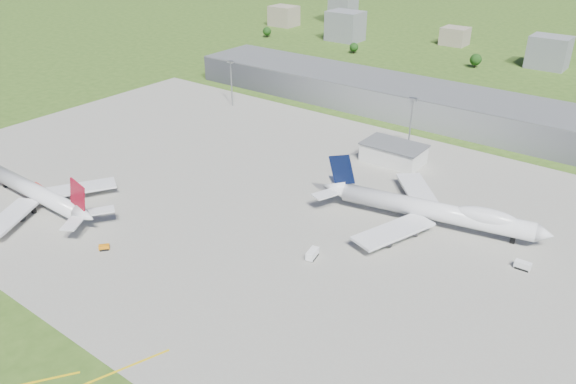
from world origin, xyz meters
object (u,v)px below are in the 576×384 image
Objects in this scene: airliner_red_twin at (38,194)px; crash_tender at (11,181)px; van_white_far at (523,266)px; airliner_blue_quad at (434,211)px; van_white_near at (312,254)px; fire_truck at (38,190)px; tug_yellow at (104,248)px.

crash_tender is (-26.36, 3.05, -3.56)m from airliner_red_twin.
van_white_far is (186.43, 65.61, -0.40)m from crash_tender.
van_white_near is at bearing -128.66° from airliner_blue_quad.
fire_truck is at bearing -160.89° from van_white_far.
fire_truck is 116.18m from van_white_near.
van_white_far is at bearing 26.28° from fire_truck.
van_white_far is (114.88, 72.93, 0.40)m from tug_yellow.
tug_yellow is at bearing 175.21° from airliner_red_twin.
van_white_near is (58.23, 37.95, 0.53)m from tug_yellow.
airliner_blue_quad reaches higher than airliner_red_twin.
tug_yellow is at bearing -15.19° from crash_tender.
van_white_near is at bearing -149.85° from van_white_far.
crash_tender reaches higher than van_white_far.
crash_tender reaches higher than van_white_near.
airliner_red_twin is 8.39× the size of fire_truck.
van_white_near reaches higher than van_white_far.
airliner_blue_quad reaches higher than tug_yellow.
airliner_blue_quad is 11.70× the size of crash_tender.
crash_tender is 1.37× the size of van_white_far.
van_white_near is at bearing 3.93° from crash_tender.
van_white_near reaches higher than tug_yellow.
van_white_far is (160.07, 68.67, -3.97)m from airliner_red_twin.
airliner_red_twin is 147.53m from airliner_blue_quad.
airliner_red_twin is 10.91m from fire_truck.
airliner_red_twin is at bearing -22.52° from fire_truck.
fire_truck is at bearing 119.83° from tug_yellow.
van_white_far is at bearing -18.20° from tug_yellow.
fire_truck is 55.09m from tug_yellow.
crash_tender is 197.64m from van_white_far.
crash_tender is 71.93m from tug_yellow.
airliner_red_twin is at bearing 124.00° from tug_yellow.
van_white_far is (56.65, 34.98, -0.14)m from van_white_near.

